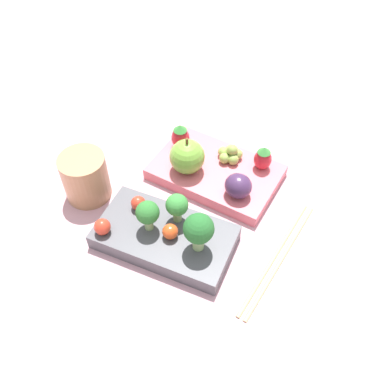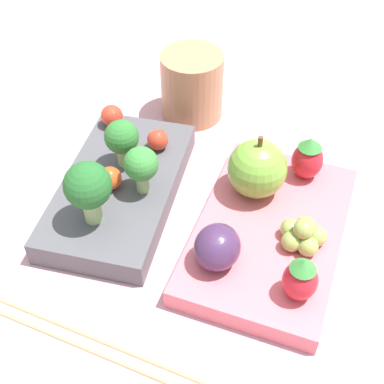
{
  "view_description": "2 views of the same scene",
  "coord_description": "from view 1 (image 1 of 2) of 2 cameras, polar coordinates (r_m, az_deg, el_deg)",
  "views": [
    {
      "loc": [
        -0.2,
        0.34,
        0.5
      ],
      "look_at": [
        0.01,
        -0.01,
        0.03
      ],
      "focal_mm": 40.0,
      "sensor_mm": 36.0,
      "label": 1
    },
    {
      "loc": [
        -0.3,
        -0.13,
        0.37
      ],
      "look_at": [
        0.01,
        -0.01,
        0.03
      ],
      "focal_mm": 50.0,
      "sensor_mm": 36.0,
      "label": 2
    }
  ],
  "objects": [
    {
      "name": "chopsticks_pair",
      "position": [
        0.6,
        11.42,
        -8.52
      ],
      "size": [
        0.02,
        0.21,
        0.01
      ],
      "color": "tan",
      "rests_on": "ground_plane"
    },
    {
      "name": "ground_plane",
      "position": [
        0.64,
        0.65,
        -2.75
      ],
      "size": [
        4.0,
        4.0,
        0.0
      ],
      "primitive_type": "plane",
      "color": "#C6939E"
    },
    {
      "name": "drinking_cup",
      "position": [
        0.65,
        -14.04,
        1.96
      ],
      "size": [
        0.07,
        0.07,
        0.07
      ],
      "color": "tan",
      "rests_on": "ground_plane"
    },
    {
      "name": "cherry_tomato_2",
      "position": [
        0.61,
        -7.18,
        -1.48
      ],
      "size": [
        0.02,
        0.02,
        0.02
      ],
      "color": "red",
      "rests_on": "bento_box_savoury"
    },
    {
      "name": "strawberry_1",
      "position": [
        0.69,
        -1.57,
        7.42
      ],
      "size": [
        0.03,
        0.03,
        0.04
      ],
      "color": "red",
      "rests_on": "bento_box_fruit"
    },
    {
      "name": "bento_box_savoury",
      "position": [
        0.6,
        -3.62,
        -5.99
      ],
      "size": [
        0.2,
        0.13,
        0.02
      ],
      "color": "#4C4C51",
      "rests_on": "ground_plane"
    },
    {
      "name": "cherry_tomato_1",
      "position": [
        0.57,
        -2.72,
        -5.39
      ],
      "size": [
        0.02,
        0.02,
        0.02
      ],
      "color": "#DB4C1E",
      "rests_on": "bento_box_savoury"
    },
    {
      "name": "apple",
      "position": [
        0.65,
        -0.65,
        4.73
      ],
      "size": [
        0.05,
        0.05,
        0.06
      ],
      "color": "#70A838",
      "rests_on": "bento_box_fruit"
    },
    {
      "name": "broccoli_floret_2",
      "position": [
        0.54,
        0.89,
        -5.05
      ],
      "size": [
        0.04,
        0.04,
        0.06
      ],
      "color": "#93B770",
      "rests_on": "bento_box_savoury"
    },
    {
      "name": "grape_cluster",
      "position": [
        0.68,
        5.08,
        5.09
      ],
      "size": [
        0.04,
        0.04,
        0.03
      ],
      "color": "#8EA84C",
      "rests_on": "bento_box_fruit"
    },
    {
      "name": "plum",
      "position": [
        0.62,
        6.18,
        0.82
      ],
      "size": [
        0.04,
        0.04,
        0.04
      ],
      "color": "#42284C",
      "rests_on": "bento_box_fruit"
    },
    {
      "name": "broccoli_floret_1",
      "position": [
        0.57,
        -2.01,
        -1.84
      ],
      "size": [
        0.03,
        0.03,
        0.05
      ],
      "color": "#93B770",
      "rests_on": "bento_box_savoury"
    },
    {
      "name": "strawberry_0",
      "position": [
        0.66,
        9.44,
        4.48
      ],
      "size": [
        0.03,
        0.03,
        0.04
      ],
      "color": "red",
      "rests_on": "bento_box_fruit"
    },
    {
      "name": "broccoli_floret_0",
      "position": [
        0.57,
        -5.94,
        -2.85
      ],
      "size": [
        0.03,
        0.03,
        0.05
      ],
      "color": "#93B770",
      "rests_on": "bento_box_savoury"
    },
    {
      "name": "cherry_tomato_0",
      "position": [
        0.59,
        -11.87,
        -4.55
      ],
      "size": [
        0.02,
        0.02,
        0.02
      ],
      "color": "red",
      "rests_on": "bento_box_savoury"
    },
    {
      "name": "bento_box_fruit",
      "position": [
        0.68,
        3.17,
        2.66
      ],
      "size": [
        0.2,
        0.13,
        0.02
      ],
      "color": "#DB6670",
      "rests_on": "ground_plane"
    }
  ]
}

